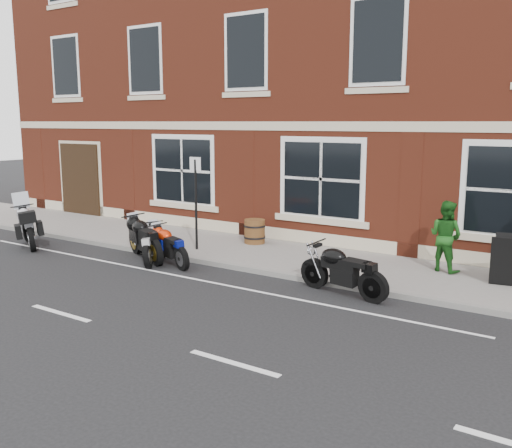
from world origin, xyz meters
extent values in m
plane|color=black|center=(0.00, 0.00, 0.00)|extent=(80.00, 80.00, 0.00)
cube|color=slate|center=(0.00, 3.00, 0.06)|extent=(30.00, 3.00, 0.12)
cube|color=slate|center=(0.00, 1.42, 0.06)|extent=(30.00, 0.16, 0.12)
cube|color=maroon|center=(0.00, 10.50, 6.00)|extent=(24.00, 12.00, 12.00)
cylinder|color=black|center=(-6.31, 0.67, 0.35)|extent=(0.67, 0.47, 0.69)
cylinder|color=black|center=(-4.95, -0.11, 0.35)|extent=(0.67, 0.47, 0.69)
cube|color=black|center=(-5.68, 0.31, 0.71)|extent=(0.88, 0.66, 0.24)
ellipsoid|color=silver|center=(-5.82, 0.39, 0.84)|extent=(0.72, 0.64, 0.35)
cube|color=black|center=(-5.30, 0.09, 0.80)|extent=(0.66, 0.54, 0.11)
cube|color=silver|center=(-6.29, 0.66, 1.24)|extent=(0.26, 0.42, 0.49)
cylinder|color=black|center=(-1.42, 1.17, 0.30)|extent=(0.59, 0.34, 0.59)
cylinder|color=black|center=(-0.18, 0.66, 0.30)|extent=(0.59, 0.34, 0.59)
cube|color=black|center=(-0.84, 0.93, 0.61)|extent=(0.77, 0.49, 0.20)
ellipsoid|color=red|center=(-0.97, 0.99, 0.72)|extent=(0.61, 0.51, 0.30)
cube|color=black|center=(-0.50, 0.79, 0.69)|extent=(0.56, 0.42, 0.09)
cylinder|color=black|center=(-2.39, 1.31, 0.34)|extent=(0.68, 0.42, 0.68)
cylinder|color=black|center=(-0.99, 0.64, 0.34)|extent=(0.68, 0.42, 0.68)
cube|color=black|center=(-1.74, 1.00, 0.70)|extent=(0.88, 0.60, 0.23)
ellipsoid|color=black|center=(-1.88, 1.07, 0.83)|extent=(0.71, 0.61, 0.34)
cube|color=black|center=(-1.36, 0.81, 0.79)|extent=(0.65, 0.51, 0.11)
cylinder|color=black|center=(-1.76, 1.44, 0.30)|extent=(0.44, 0.55, 0.59)
cylinder|color=black|center=(-0.99, 0.34, 0.30)|extent=(0.44, 0.55, 0.59)
cube|color=black|center=(-1.40, 0.93, 0.61)|extent=(0.60, 0.73, 0.20)
ellipsoid|color=#A9A9AE|center=(-1.48, 1.04, 0.72)|extent=(0.57, 0.61, 0.30)
cube|color=black|center=(-1.19, 0.63, 0.68)|extent=(0.49, 0.55, 0.09)
cylinder|color=black|center=(3.15, 1.14, 0.33)|extent=(0.67, 0.26, 0.65)
cylinder|color=black|center=(4.60, 0.86, 0.33)|extent=(0.67, 0.26, 0.65)
cube|color=black|center=(3.83, 1.01, 0.67)|extent=(0.85, 0.40, 0.22)
ellipsoid|color=black|center=(3.68, 1.04, 0.80)|extent=(0.63, 0.47, 0.33)
cube|color=black|center=(4.23, 0.93, 0.76)|extent=(0.60, 0.37, 0.10)
imported|color=#184D16|center=(5.17, 3.64, 0.94)|extent=(0.94, 0.83, 1.64)
cylinder|color=#422111|center=(-0.18, 3.73, 0.46)|extent=(0.58, 0.58, 0.68)
cylinder|color=black|center=(-0.18, 3.73, 0.30)|extent=(0.61, 0.61, 0.05)
cylinder|color=black|center=(-0.18, 3.73, 0.62)|extent=(0.61, 0.61, 0.05)
cylinder|color=black|center=(-1.03, 2.20, 1.33)|extent=(0.07, 0.07, 2.42)
cube|color=silver|center=(-1.03, 2.20, 2.43)|extent=(0.35, 0.04, 0.35)
camera|label=1|loc=(8.70, -9.40, 3.52)|focal=40.00mm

